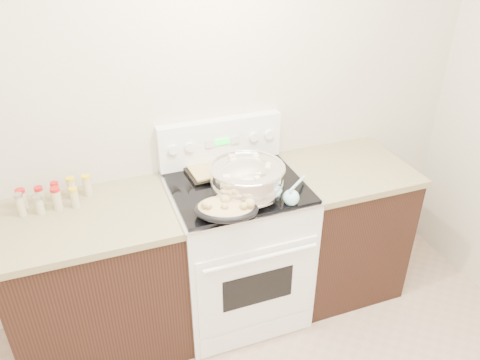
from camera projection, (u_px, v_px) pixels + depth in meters
name	position (u px, v px, depth m)	size (l,w,h in m)	color
room_shell	(307.00, 227.00, 1.01)	(4.10, 3.60, 2.75)	beige
counter_left	(99.00, 282.00, 2.65)	(0.93, 0.67, 0.92)	black
counter_right	(339.00, 226.00, 3.12)	(0.73, 0.67, 0.92)	black
kitchen_range	(237.00, 247.00, 2.88)	(0.78, 0.73, 1.22)	white
mixing_bowl	(247.00, 181.00, 2.50)	(0.44, 0.44, 0.24)	silver
roasting_pan	(226.00, 208.00, 2.36)	(0.39, 0.33, 0.11)	black
baking_sheet	(220.00, 167.00, 2.79)	(0.43, 0.31, 0.06)	black
wooden_spoon	(245.00, 189.00, 2.58)	(0.13, 0.23, 0.04)	tan
blue_ladle	(292.00, 196.00, 2.47)	(0.22, 0.23, 0.11)	#90CED7
spice_jars	(53.00, 195.00, 2.48)	(0.38, 0.15, 0.13)	#BFB28C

